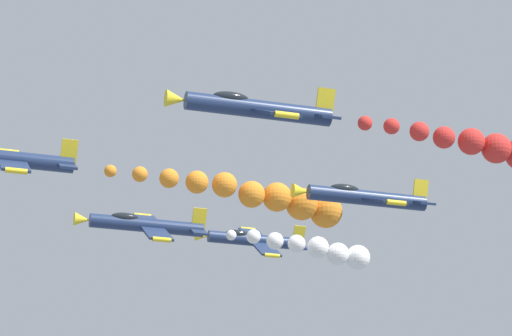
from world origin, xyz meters
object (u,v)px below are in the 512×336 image
airplane_left_outer (365,197)px  airplane_left_inner (256,108)px  airplane_right_inner (145,225)px  airplane_lead (4,158)px  airplane_trailing (254,240)px

airplane_left_outer → airplane_left_inner: bearing=137.3°
airplane_right_inner → airplane_left_outer: airplane_right_inner is taller
airplane_left_inner → airplane_right_inner: bearing=3.9°
airplane_lead → airplane_trailing: size_ratio=1.00×
airplane_left_inner → airplane_left_outer: 17.94m
airplane_right_inner → airplane_lead: bearing=133.5°
airplane_left_outer → airplane_trailing: bearing=2.3°
airplane_lead → airplane_left_outer: (-0.41, -25.79, -0.33)m
airplane_right_inner → airplane_left_inner: bearing=-176.1°
airplane_left_inner → airplane_left_outer: bearing=-42.7°
airplane_left_inner → airplane_right_inner: (24.91, 1.69, 0.39)m
airplane_lead → airplane_left_outer: 25.80m
airplane_right_inner → airplane_trailing: bearing=-43.8°
airplane_lead → airplane_right_inner: airplane_right_inner is taller
airplane_left_outer → airplane_right_inner: bearing=49.8°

